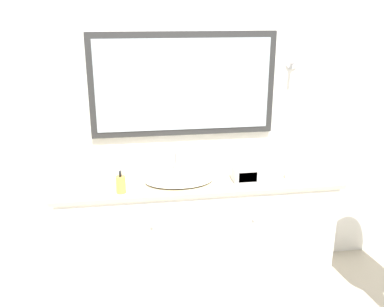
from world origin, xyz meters
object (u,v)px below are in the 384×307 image
Objects in this scene: sink_basin at (179,179)px; appliance_box at (246,174)px; soap_bottle at (121,184)px; picture_frame at (292,171)px.

sink_basin is 2.66× the size of appliance_box.
picture_frame is at bearing 3.14° from soap_bottle.
sink_basin is at bearing 18.57° from soap_bottle.
sink_basin reaches higher than picture_frame.
appliance_box is (0.88, 0.08, -0.01)m from soap_bottle.
picture_frame is (1.22, 0.07, -0.00)m from soap_bottle.
soap_bottle is (-0.40, -0.14, 0.04)m from sink_basin.
sink_basin is at bearing 172.76° from appliance_box.
soap_bottle is at bearing -161.43° from sink_basin.
picture_frame is at bearing -1.45° from appliance_box.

